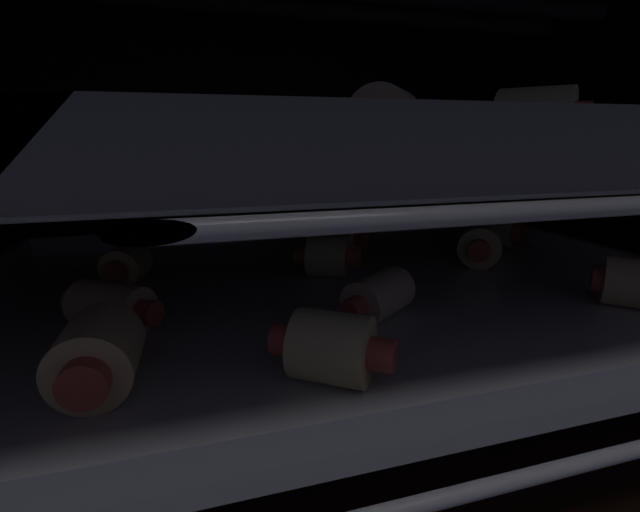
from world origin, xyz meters
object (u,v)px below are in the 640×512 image
at_px(baking_tray_upper, 331,153).
at_px(pig_in_blanket_upper_3, 39,126).
at_px(pig_in_blanket_lower_3, 379,296).
at_px(pig_in_blanket_lower_5, 495,231).
at_px(oven_rack_upper, 331,169).
at_px(pig_in_blanket_lower_2, 332,347).
at_px(pig_in_blanket_upper_0, 319,124).
at_px(baking_tray_lower, 330,291).
at_px(pig_in_blanket_lower_6, 126,265).
at_px(pig_in_blanket_lower_0, 638,284).
at_px(pig_in_blanket_upper_5, 534,120).
at_px(pig_in_blanket_lower_8, 97,355).
at_px(oven_rack_lower, 330,302).
at_px(pig_in_blanket_lower_7, 480,245).
at_px(pig_in_blanket_lower_1, 341,237).
at_px(pig_in_blanket_lower_4, 328,256).
at_px(pig_in_blanket_lower_9, 111,306).
at_px(pig_in_blanket_upper_4, 250,128).
at_px(pig_in_blanket_upper_6, 385,120).
at_px(pig_in_blanket_upper_2, 470,124).

height_order(baking_tray_upper, pig_in_blanket_upper_3, pig_in_blanket_upper_3).
relative_size(pig_in_blanket_lower_3, pig_in_blanket_lower_5, 1.25).
distance_m(oven_rack_upper, baking_tray_upper, 0.01).
distance_m(pig_in_blanket_lower_2, pig_in_blanket_upper_0, 0.22).
bearing_deg(pig_in_blanket_upper_0, baking_tray_lower, -101.10).
relative_size(pig_in_blanket_lower_6, oven_rack_upper, 0.09).
distance_m(pig_in_blanket_lower_0, pig_in_blanket_upper_5, 0.15).
relative_size(pig_in_blanket_lower_6, pig_in_blanket_lower_8, 0.92).
relative_size(oven_rack_lower, pig_in_blanket_lower_7, 11.90).
distance_m(pig_in_blanket_lower_1, baking_tray_upper, 0.13).
distance_m(pig_in_blanket_lower_4, pig_in_blanket_upper_3, 0.20).
relative_size(pig_in_blanket_lower_4, pig_in_blanket_lower_5, 1.06).
height_order(oven_rack_upper, baking_tray_upper, baking_tray_upper).
bearing_deg(pig_in_blanket_upper_0, pig_in_blanket_lower_9, -144.15).
distance_m(pig_in_blanket_lower_0, pig_in_blanket_lower_2, 0.21).
xyz_separation_m(baking_tray_lower, pig_in_blanket_lower_3, (0.01, -0.06, 0.01)).
height_order(pig_in_blanket_lower_4, baking_tray_upper, baking_tray_upper).
height_order(pig_in_blanket_upper_4, pig_in_blanket_upper_6, pig_in_blanket_upper_6).
distance_m(pig_in_blanket_lower_2, oven_rack_upper, 0.14).
bearing_deg(pig_in_blanket_upper_0, pig_in_blanket_upper_4, -172.44).
bearing_deg(pig_in_blanket_lower_2, pig_in_blanket_lower_1, 69.90).
xyz_separation_m(pig_in_blanket_lower_3, pig_in_blanket_lower_5, (0.18, 0.13, 0.00)).
relative_size(pig_in_blanket_lower_0, pig_in_blanket_lower_8, 0.90).
bearing_deg(oven_rack_lower, pig_in_blanket_lower_4, 76.25).
distance_m(oven_rack_lower, pig_in_blanket_lower_4, 0.04).
relative_size(pig_in_blanket_lower_0, pig_in_blanket_upper_3, 0.84).
bearing_deg(pig_in_blanket_lower_9, pig_in_blanket_lower_4, 21.97).
xyz_separation_m(baking_tray_lower, pig_in_blanket_upper_0, (0.02, 0.08, 0.11)).
xyz_separation_m(pig_in_blanket_lower_4, pig_in_blanket_lower_7, (0.13, -0.01, 0.00)).
xyz_separation_m(pig_in_blanket_lower_7, pig_in_blanket_lower_9, (-0.27, -0.05, -0.00)).
xyz_separation_m(pig_in_blanket_lower_6, pig_in_blanket_upper_6, (0.13, -0.15, 0.10)).
relative_size(pig_in_blanket_lower_4, oven_rack_upper, 0.09).
relative_size(pig_in_blanket_lower_5, pig_in_blanket_lower_9, 0.84).
bearing_deg(pig_in_blanket_lower_4, pig_in_blanket_lower_1, 62.64).
distance_m(pig_in_blanket_upper_5, pig_in_blanket_upper_6, 0.07).
bearing_deg(pig_in_blanket_lower_2, pig_in_blanket_lower_0, 7.62).
xyz_separation_m(oven_rack_lower, pig_in_blanket_lower_4, (0.01, 0.03, 0.03)).
distance_m(pig_in_blanket_lower_0, pig_in_blanket_upper_6, 0.20).
xyz_separation_m(pig_in_blanket_lower_2, pig_in_blanket_lower_6, (-0.10, 0.17, -0.00)).
relative_size(pig_in_blanket_upper_0, pig_in_blanket_upper_4, 1.00).
relative_size(pig_in_blanket_lower_3, pig_in_blanket_lower_7, 1.31).
distance_m(oven_rack_lower, pig_in_blanket_upper_4, 0.15).
height_order(pig_in_blanket_lower_4, oven_rack_upper, oven_rack_upper).
distance_m(pig_in_blanket_lower_7, baking_tray_upper, 0.16).
xyz_separation_m(pig_in_blanket_lower_8, pig_in_blanket_upper_0, (0.15, 0.18, 0.10)).
bearing_deg(pig_in_blanket_lower_0, oven_rack_upper, 153.00).
bearing_deg(pig_in_blanket_upper_2, baking_tray_lower, -167.85).
bearing_deg(baking_tray_upper, pig_in_blanket_lower_5, 21.27).
xyz_separation_m(pig_in_blanket_lower_0, pig_in_blanket_upper_0, (-0.16, 0.17, 0.10)).
relative_size(pig_in_blanket_lower_9, pig_in_blanket_upper_5, 1.30).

